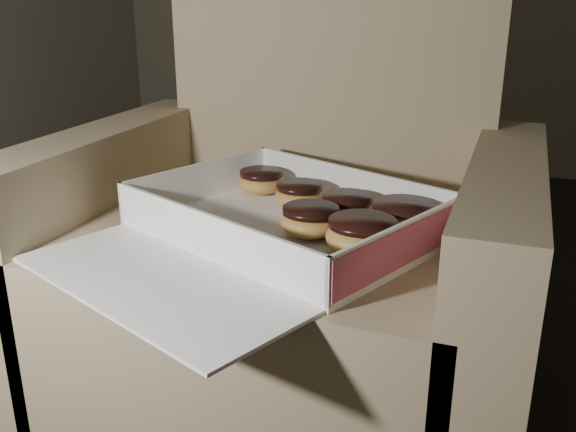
# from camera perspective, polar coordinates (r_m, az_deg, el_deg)

# --- Properties ---
(armchair) EXTENTS (0.80, 0.68, 0.84)m
(armchair) POSITION_cam_1_polar(r_m,az_deg,el_deg) (1.15, 0.27, -4.58)
(armchair) COLOR tan
(armchair) RESTS_ON floor
(bakery_box) EXTENTS (0.59, 0.63, 0.07)m
(bakery_box) POSITION_cam_1_polar(r_m,az_deg,el_deg) (0.97, -1.71, -1.48)
(bakery_box) COLOR white
(bakery_box) RESTS_ON armchair
(donut_a) EXTENTS (0.09, 0.09, 0.05)m
(donut_a) POSITION_cam_1_polar(r_m,az_deg,el_deg) (0.96, 2.03, -0.38)
(donut_a) COLOR #CA8C46
(donut_a) RESTS_ON bakery_box
(donut_b) EXTENTS (0.08, 0.08, 0.04)m
(donut_b) POSITION_cam_1_polar(r_m,az_deg,el_deg) (1.17, -2.37, 3.14)
(donut_b) COLOR #CA8C46
(donut_b) RESTS_ON bakery_box
(donut_c) EXTENTS (0.10, 0.10, 0.05)m
(donut_c) POSITION_cam_1_polar(r_m,az_deg,el_deg) (0.98, 10.23, -0.16)
(donut_c) COLOR #CA8C46
(donut_c) RESTS_ON bakery_box
(donut_d) EXTENTS (0.08, 0.08, 0.04)m
(donut_d) POSITION_cam_1_polar(r_m,az_deg,el_deg) (1.09, 1.02, 1.92)
(donut_d) COLOR #CA8C46
(donut_d) RESTS_ON bakery_box
(donut_e) EXTENTS (0.09, 0.09, 0.04)m
(donut_e) POSITION_cam_1_polar(r_m,az_deg,el_deg) (1.03, 5.28, 0.79)
(donut_e) COLOR #CA8C46
(donut_e) RESTS_ON bakery_box
(donut_f) EXTENTS (0.10, 0.10, 0.05)m
(donut_f) POSITION_cam_1_polar(r_m,az_deg,el_deg) (0.90, 6.60, -1.71)
(donut_f) COLOR #CA8C46
(donut_f) RESTS_ON bakery_box
(crumb_a) EXTENTS (0.01, 0.01, 0.00)m
(crumb_a) POSITION_cam_1_polar(r_m,az_deg,el_deg) (0.92, -2.23, -2.92)
(crumb_a) COLOR black
(crumb_a) RESTS_ON bakery_box
(crumb_b) EXTENTS (0.01, 0.01, 0.00)m
(crumb_b) POSITION_cam_1_polar(r_m,az_deg,el_deg) (0.99, -4.45, -1.33)
(crumb_b) COLOR black
(crumb_b) RESTS_ON bakery_box
(crumb_c) EXTENTS (0.01, 0.01, 0.00)m
(crumb_c) POSITION_cam_1_polar(r_m,az_deg,el_deg) (0.93, -2.90, -2.73)
(crumb_c) COLOR black
(crumb_c) RESTS_ON bakery_box
(crumb_d) EXTENTS (0.01, 0.01, 0.00)m
(crumb_d) POSITION_cam_1_polar(r_m,az_deg,el_deg) (0.83, 2.27, -5.55)
(crumb_d) COLOR black
(crumb_d) RESTS_ON bakery_box
(crumb_e) EXTENTS (0.01, 0.01, 0.00)m
(crumb_e) POSITION_cam_1_polar(r_m,az_deg,el_deg) (0.97, -4.29, -1.63)
(crumb_e) COLOR black
(crumb_e) RESTS_ON bakery_box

